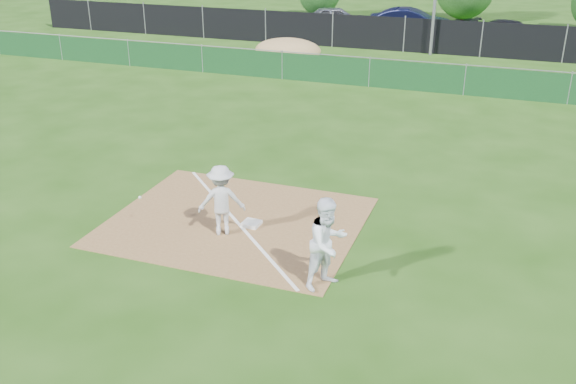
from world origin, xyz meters
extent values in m
plane|color=#1E440E|center=(0.00, 10.00, 0.00)|extent=(90.00, 90.00, 0.00)
cube|color=brown|center=(0.00, 1.00, 0.01)|extent=(6.00, 5.00, 0.02)
cube|color=white|center=(0.00, 1.00, 0.03)|extent=(5.01, 5.01, 0.01)
cube|color=#0E3617|center=(0.00, 15.00, 0.60)|extent=(44.00, 0.05, 1.20)
ellipsoid|color=#9B7A4B|center=(-5.00, 18.50, 0.58)|extent=(3.38, 2.60, 1.17)
cube|color=black|center=(0.00, 23.00, 0.90)|extent=(46.00, 0.04, 1.80)
cube|color=black|center=(0.00, 28.00, 0.01)|extent=(46.00, 9.00, 0.01)
cube|color=silver|center=(0.45, 0.92, 0.06)|extent=(0.43, 0.43, 0.09)
imported|color=silver|center=(-0.03, 0.32, 0.87)|extent=(1.26, 1.04, 1.70)
sphere|color=white|center=(-2.00, -0.02, 0.77)|extent=(0.08, 0.08, 0.08)
imported|color=white|center=(2.94, -1.03, 0.97)|extent=(1.12, 1.19, 1.94)
imported|color=#AAADB2|center=(-5.32, 28.41, 0.74)|extent=(4.59, 3.13, 1.45)
imported|color=black|center=(-0.44, 27.53, 0.84)|extent=(5.19, 2.29, 1.66)
imported|color=black|center=(5.42, 26.82, 0.68)|extent=(4.90, 2.70, 1.35)
cylinder|color=#382316|center=(-7.97, 33.19, 0.51)|extent=(0.24, 0.24, 1.02)
cylinder|color=#382316|center=(1.87, 34.72, 0.69)|extent=(0.24, 0.24, 1.37)
camera|label=1|loc=(6.02, -11.83, 7.01)|focal=40.00mm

